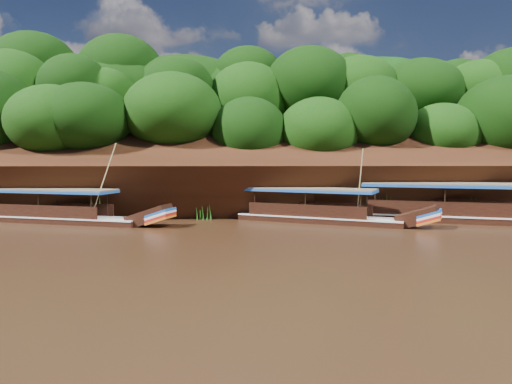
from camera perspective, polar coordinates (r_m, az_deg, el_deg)
ground at (r=25.70m, az=6.10°, el=-5.76°), size 160.00×160.00×0.00m
riverbank at (r=48.00m, az=2.51°, el=1.11°), size 120.00×30.06×19.40m
boat_0 at (r=35.99m, az=23.34°, el=-2.29°), size 15.92×7.37×6.35m
boat_1 at (r=33.28m, az=8.39°, el=-2.63°), size 12.66×7.35×5.31m
boat_2 at (r=35.15m, az=-20.75°, el=-2.51°), size 14.10×5.98×5.67m
reeds at (r=34.77m, az=-1.78°, el=-1.67°), size 48.89×2.13×2.05m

